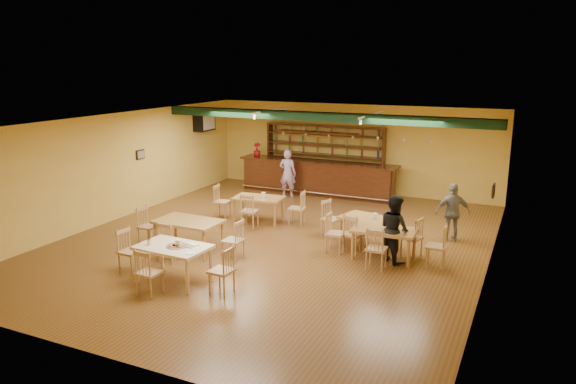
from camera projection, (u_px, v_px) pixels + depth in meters
The scene contains 23 objects.
floor at pixel (275, 241), 13.55m from camera, with size 12.00×12.00×0.00m, color brown.
ceiling_beam at pixel (318, 117), 15.34m from camera, with size 10.00×0.30×0.25m, color black.
track_rail_left at pixel (271, 110), 16.59m from camera, with size 0.05×2.50×0.05m, color silver.
track_rail_right at pixel (372, 114), 15.28m from camera, with size 0.05×2.50×0.05m, color silver.
ac_unit at pixel (204, 122), 18.67m from camera, with size 0.34×0.70×0.48m, color silver.
picture_left at pixel (140, 154), 16.07m from camera, with size 0.04×0.34×0.28m, color black.
picture_right at pixel (494, 191), 11.55m from camera, with size 0.04×0.34×0.28m, color black.
bar_counter at pixel (317, 177), 18.35m from camera, with size 5.52×0.85×1.13m, color #38170B.
back_bar_hutch at pixel (324, 158), 18.77m from camera, with size 4.27×0.40×2.28m, color #38170B.
poinsettia at pixel (257, 150), 19.11m from camera, with size 0.26×0.26×0.47m, color #AF101C.
dining_table_a at pixel (259, 209), 15.25m from camera, with size 1.37×0.82×0.68m, color olive.
dining_table_b at pixel (369, 232), 13.17m from camera, with size 1.39×0.84×0.70m, color olive.
dining_table_c at pixel (189, 236), 12.74m from camera, with size 1.54×0.92×0.77m, color olive.
dining_table_d at pixel (384, 244), 12.28m from camera, with size 1.41×0.85×0.71m, color olive.
near_table at pixel (174, 264), 10.97m from camera, with size 1.44×0.93×0.77m, color beige.
pizza_tray at pixel (177, 246), 10.84m from camera, with size 0.40×0.40×0.01m, color silver.
parmesan_shaker at pixel (149, 242), 10.93m from camera, with size 0.07×0.07×0.11m, color #EAE5C6.
napkin_stack at pixel (194, 244), 10.91m from camera, with size 0.20×0.15×0.03m, color white.
pizza_server at pixel (185, 246), 10.82m from camera, with size 0.32×0.09×0.00m, color silver.
side_plate at pixel (190, 253), 10.47m from camera, with size 0.22×0.22×0.01m, color white.
patron_bar at pixel (288, 173), 17.86m from camera, with size 0.58×0.38×1.59m, color #9854B6.
patron_right_a at pixel (394, 229), 12.04m from camera, with size 0.74×0.58×1.52m, color black.
patron_right_b at pixel (453, 212), 13.46m from camera, with size 0.86×0.36×1.47m, color slate.
Camera 1 is at (5.72, -11.54, 4.37)m, focal length 33.73 mm.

